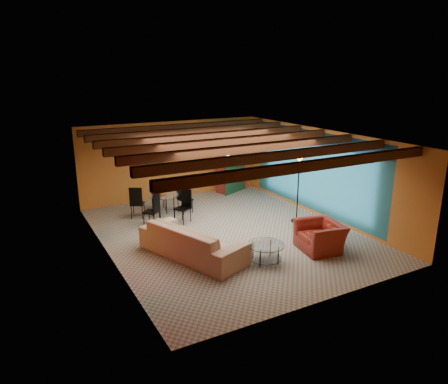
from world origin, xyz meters
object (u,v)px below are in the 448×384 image
sofa (193,240)px  vase (162,183)px  dining_table (163,202)px  armoire (231,165)px  potted_plant (231,133)px  armchair (320,236)px  floor_lamp (298,188)px  coffee_table (265,253)px

sofa → vase: bearing=-27.7°
dining_table → vase: vase is taller
armoire → sofa: bearing=-153.0°
armoire → potted_plant: (0.00, 0.00, 1.22)m
armchair → floor_lamp: (0.78, 1.93, 0.67)m
coffee_table → dining_table: dining_table is taller
coffee_table → armchair: bearing=-2.3°
sofa → floor_lamp: 3.87m
sofa → floor_lamp: (3.75, 0.74, 0.62)m
armoire → floor_lamp: size_ratio=0.95×
armchair → dining_table: bearing=-137.9°
armchair → coffee_table: bearing=-82.2°
sofa → coffee_table: sofa is taller
sofa → coffee_table: bearing=-150.3°
coffee_table → armoire: 6.19m
coffee_table → armoire: size_ratio=0.46×
coffee_table → floor_lamp: bearing=38.0°
sofa → dining_table: 3.01m
floor_lamp → vase: floor_lamp is taller
armoire → vase: bearing=-178.6°
armoire → vase: 3.66m
armchair → sofa: bearing=-101.8°
armoire → armchair: bearing=-121.2°
dining_table → floor_lamp: (3.39, -2.25, 0.52)m
potted_plant → vase: potted_plant is taller
coffee_table → dining_table: bearing=103.8°
armchair → dining_table: size_ratio=0.57×
sofa → armchair: sofa is taller
coffee_table → sofa: bearing=140.6°
armoire → vase: size_ratio=10.85×
potted_plant → coffee_table: bearing=-111.8°
sofa → potted_plant: 6.13m
floor_lamp → vase: 4.07m
sofa → potted_plant: size_ratio=5.88×
vase → sofa: bearing=-96.8°
vase → armchair: bearing=-58.0°
dining_table → armoire: 3.69m
armoire → potted_plant: potted_plant is taller
armchair → armoire: armoire is taller
armchair → armoire: bearing=-176.7°
sofa → armoire: size_ratio=1.42×
coffee_table → potted_plant: (2.29, 5.71, 1.97)m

